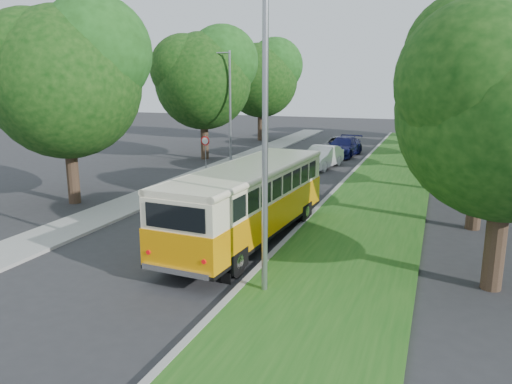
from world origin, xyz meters
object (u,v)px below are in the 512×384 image
(lamppost_far, at_px, (229,104))
(lamppost_near, at_px, (262,134))
(car_white, at_px, (322,157))
(car_blue, at_px, (343,147))
(vintage_bus, at_px, (249,204))
(car_grey, at_px, (339,146))
(car_silver, at_px, (296,182))

(lamppost_far, bearing_deg, lamppost_near, -64.29)
(car_white, bearing_deg, car_blue, 95.21)
(vintage_bus, bearing_deg, car_grey, 96.70)
(car_white, bearing_deg, lamppost_near, -72.86)
(car_silver, relative_size, car_white, 0.98)
(lamppost_far, bearing_deg, car_white, 11.39)
(lamppost_near, bearing_deg, car_blue, 95.62)
(car_blue, bearing_deg, car_silver, -83.65)
(lamppost_far, xyz_separation_m, car_silver, (6.64, -6.99, -3.38))
(car_blue, height_order, car_grey, car_blue)
(lamppost_far, xyz_separation_m, car_grey, (5.95, 7.44, -3.43))
(car_silver, distance_m, car_white, 8.23)
(car_silver, height_order, car_white, car_silver)
(lamppost_near, xyz_separation_m, car_white, (-2.87, 19.72, -3.65))
(car_grey, bearing_deg, lamppost_far, -131.43)
(lamppost_near, height_order, car_blue, lamppost_near)
(lamppost_near, height_order, vintage_bus, lamppost_near)
(car_white, bearing_deg, vintage_bus, -77.65)
(car_grey, bearing_deg, car_white, -91.94)
(vintage_bus, height_order, car_blue, vintage_bus)
(car_blue, distance_m, car_grey, 0.70)
(lamppost_far, height_order, car_blue, lamppost_far)
(car_silver, distance_m, car_grey, 14.45)
(lamppost_near, relative_size, car_grey, 1.62)
(car_silver, bearing_deg, lamppost_near, -83.34)
(lamppost_far, distance_m, car_white, 7.03)
(lamppost_near, xyz_separation_m, car_grey, (-2.96, 25.94, -3.68))
(vintage_bus, relative_size, car_blue, 1.94)
(car_silver, distance_m, car_blue, 13.90)
(lamppost_near, bearing_deg, lamppost_far, 115.71)
(vintage_bus, distance_m, car_white, 15.77)
(vintage_bus, xyz_separation_m, car_blue, (-0.59, 21.41, -0.70))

